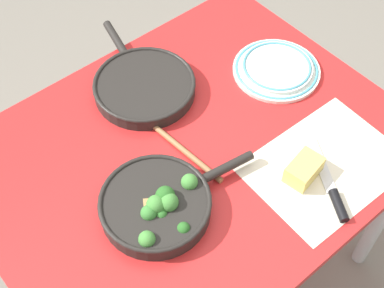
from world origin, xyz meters
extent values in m
plane|color=slate|center=(0.00, 0.00, 0.00)|extent=(14.00, 14.00, 0.00)
cube|color=red|center=(0.00, 0.00, 0.71)|extent=(1.12, 0.88, 0.03)
cylinder|color=#BCBCC1|center=(0.50, 0.38, 0.35)|extent=(0.05, 0.05, 0.70)
cylinder|color=black|center=(-0.19, -0.09, 0.75)|extent=(0.27, 0.27, 0.04)
torus|color=black|center=(-0.19, -0.09, 0.77)|extent=(0.27, 0.27, 0.01)
cylinder|color=black|center=(0.02, -0.12, 0.76)|extent=(0.15, 0.05, 0.02)
cylinder|color=#245B1C|center=(-0.20, -0.12, 0.74)|extent=(0.01, 0.01, 0.02)
sphere|color=#2D6B28|center=(-0.20, -0.12, 0.76)|extent=(0.03, 0.03, 0.03)
cylinder|color=#205218|center=(-0.18, -0.18, 0.74)|extent=(0.01, 0.01, 0.02)
sphere|color=#286023|center=(-0.18, -0.18, 0.76)|extent=(0.03, 0.03, 0.03)
cylinder|color=#2C6823|center=(-0.22, -0.10, 0.75)|extent=(0.01, 0.01, 0.02)
sphere|color=#387A33|center=(-0.22, -0.10, 0.77)|extent=(0.04, 0.04, 0.04)
cylinder|color=#205218|center=(-0.16, -0.10, 0.75)|extent=(0.02, 0.02, 0.03)
sphere|color=#286023|center=(-0.16, -0.10, 0.78)|extent=(0.05, 0.05, 0.05)
cylinder|color=#357027|center=(-0.09, -0.10, 0.75)|extent=(0.01, 0.01, 0.02)
sphere|color=#428438|center=(-0.09, -0.10, 0.77)|extent=(0.04, 0.04, 0.04)
cylinder|color=#357027|center=(-0.26, -0.16, 0.75)|extent=(0.01, 0.01, 0.02)
sphere|color=#428438|center=(-0.26, -0.16, 0.77)|extent=(0.04, 0.04, 0.04)
cylinder|color=#357027|center=(-0.16, -0.11, 0.75)|extent=(0.01, 0.01, 0.02)
sphere|color=#428438|center=(-0.16, -0.11, 0.77)|extent=(0.04, 0.04, 0.04)
cylinder|color=#357027|center=(-0.19, -0.10, 0.75)|extent=(0.02, 0.02, 0.03)
sphere|color=#428438|center=(-0.19, -0.10, 0.78)|extent=(0.05, 0.05, 0.05)
cylinder|color=#357027|center=(-0.17, -0.11, 0.75)|extent=(0.02, 0.02, 0.03)
sphere|color=#428438|center=(-0.17, -0.11, 0.78)|extent=(0.05, 0.05, 0.05)
cube|color=#AD7F4C|center=(-0.20, -0.09, 0.75)|extent=(0.05, 0.05, 0.03)
cube|color=#AD7F4C|center=(-0.09, -0.10, 0.75)|extent=(0.04, 0.03, 0.03)
cube|color=#AD7F4C|center=(-0.28, -0.04, 0.75)|extent=(0.04, 0.04, 0.03)
cylinder|color=black|center=(0.03, 0.24, 0.74)|extent=(0.29, 0.29, 0.04)
torus|color=black|center=(0.03, 0.24, 0.76)|extent=(0.29, 0.29, 0.01)
cylinder|color=black|center=(0.08, 0.46, 0.75)|extent=(0.06, 0.15, 0.02)
cylinder|color=#E5CC60|center=(0.03, 0.24, 0.74)|extent=(0.24, 0.24, 0.02)
cylinder|color=#996B42|center=(-0.03, 0.03, 0.73)|extent=(0.04, 0.31, 0.02)
ellipsoid|color=#996B42|center=(-0.04, 0.20, 0.73)|extent=(0.05, 0.07, 0.02)
cube|color=silver|center=(0.23, -0.26, 0.73)|extent=(0.40, 0.30, 0.00)
cube|color=silver|center=(0.22, -0.26, 0.73)|extent=(0.11, 0.16, 0.01)
cylinder|color=black|center=(0.16, -0.37, 0.74)|extent=(0.06, 0.09, 0.02)
cube|color=#E0C15B|center=(0.16, -0.25, 0.75)|extent=(0.11, 0.08, 0.05)
cylinder|color=silver|center=(0.37, 0.06, 0.73)|extent=(0.26, 0.26, 0.01)
torus|color=#4C9EB7|center=(0.37, 0.06, 0.74)|extent=(0.24, 0.24, 0.01)
cylinder|color=silver|center=(0.37, 0.06, 0.74)|extent=(0.21, 0.21, 0.01)
torus|color=#4C9EB7|center=(0.37, 0.06, 0.75)|extent=(0.20, 0.20, 0.01)
camera|label=1|loc=(-0.54, -0.64, 1.86)|focal=50.00mm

